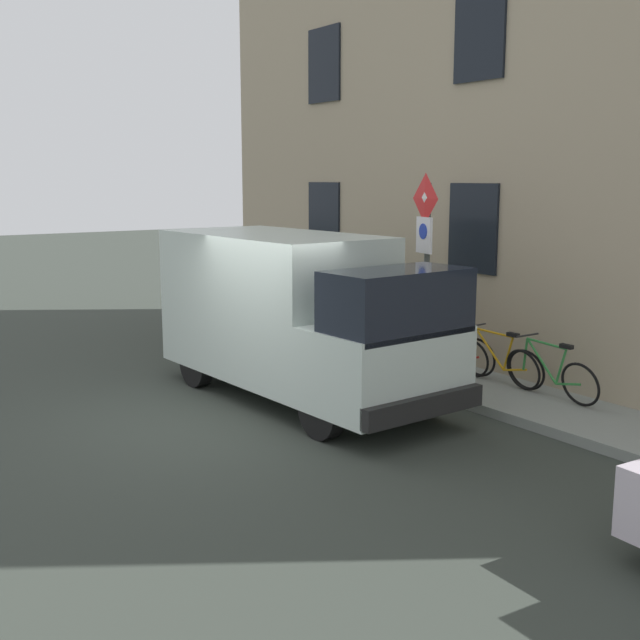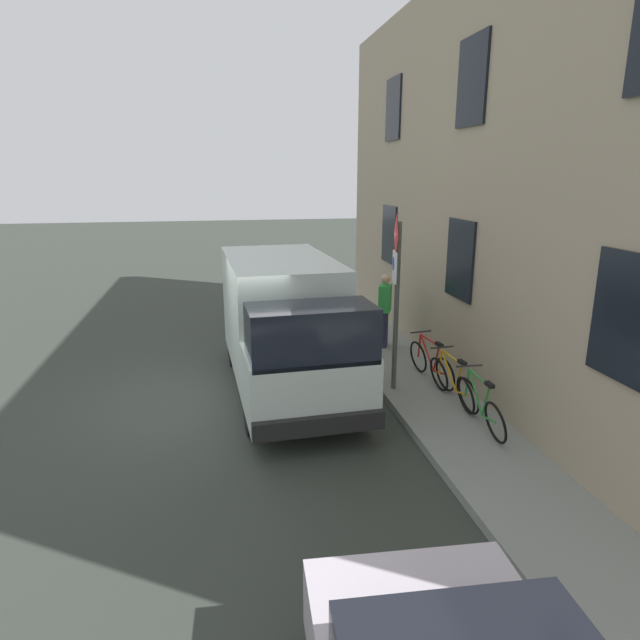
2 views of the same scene
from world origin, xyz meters
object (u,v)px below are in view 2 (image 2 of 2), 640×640
Objects in this scene: bicycle_red at (431,363)px; bicycle_orange at (453,382)px; sign_post_stacked at (395,278)px; bicycle_green at (480,406)px; delivery_van at (286,323)px; pedestrian at (385,308)px.

bicycle_orange is at bearing 172.38° from bicycle_red.
sign_post_stacked is 1.85× the size of bicycle_green.
bicycle_green and bicycle_orange have the same top height.
bicycle_green and bicycle_red have the same top height.
delivery_van is 3.12m from pedestrian.
bicycle_red is 1.00× the size of pedestrian.
bicycle_red is at bearing -4.96° from bicycle_orange.
sign_post_stacked is at bearing 96.33° from bicycle_red.
pedestrian is at bearing 122.24° from delivery_van.
pedestrian is (-0.24, 2.30, 0.56)m from bicycle_red.
bicycle_green is 1.02m from bicycle_orange.
bicycle_orange is at bearing 0.73° from bicycle_green.
pedestrian is (-0.25, 4.34, 0.56)m from bicycle_green.
delivery_van is 3.16× the size of bicycle_orange.
sign_post_stacked reaches higher than pedestrian.
sign_post_stacked reaches higher than bicycle_orange.
delivery_van is 3.17× the size of bicycle_green.
delivery_van is 3.87m from bicycle_green.
pedestrian is at bearing 76.15° from sign_post_stacked.
bicycle_green is at bearing 44.54° from delivery_van.
bicycle_green is at bearing 172.39° from bicycle_red.
sign_post_stacked is at bearing 42.11° from bicycle_orange.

